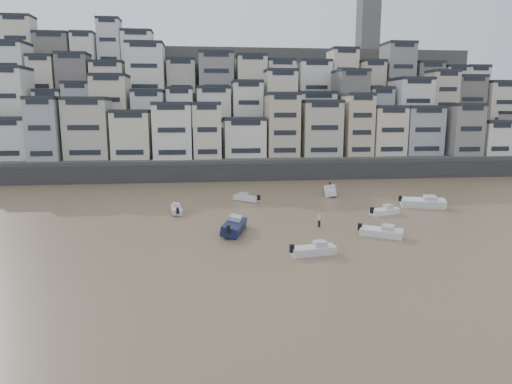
{
  "coord_description": "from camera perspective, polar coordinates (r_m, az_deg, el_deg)",
  "views": [
    {
      "loc": [
        2.56,
        -25.63,
        14.3
      ],
      "look_at": [
        9.0,
        30.0,
        4.0
      ],
      "focal_mm": 32.0,
      "sensor_mm": 36.0,
      "label": 1
    }
  ],
  "objects": [
    {
      "name": "boat_g",
      "position": [
        70.77,
        20.15,
        -1.12
      ],
      "size": [
        7.15,
        4.04,
        1.85
      ],
      "primitive_type": null,
      "rotation": [
        0.0,
        0.0,
        -0.28
      ],
      "color": "silver",
      "rests_on": "ground"
    },
    {
      "name": "boat_i",
      "position": [
        77.57,
        9.26,
        0.31
      ],
      "size": [
        3.56,
        6.66,
        1.73
      ],
      "primitive_type": null,
      "rotation": [
        0.0,
        0.0,
        -1.82
      ],
      "color": "silver",
      "rests_on": "ground"
    },
    {
      "name": "boat_a",
      "position": [
        45.79,
        7.21,
        -6.99
      ],
      "size": [
        5.07,
        2.37,
        1.33
      ],
      "primitive_type": null,
      "rotation": [
        0.0,
        0.0,
        0.16
      ],
      "color": "silver",
      "rests_on": "ground"
    },
    {
      "name": "boat_h",
      "position": [
        71.22,
        -1.16,
        -0.62
      ],
      "size": [
        4.62,
        4.46,
        1.32
      ],
      "primitive_type": null,
      "rotation": [
        0.0,
        0.0,
        2.39
      ],
      "color": "silver",
      "rests_on": "ground"
    },
    {
      "name": "boat_b",
      "position": [
        53.43,
        15.4,
        -4.71
      ],
      "size": [
        5.26,
        3.99,
        1.39
      ],
      "primitive_type": null,
      "rotation": [
        0.0,
        0.0,
        -0.52
      ],
      "color": "silver",
      "rests_on": "ground"
    },
    {
      "name": "person_pink",
      "position": [
        56.38,
        7.91,
        -3.46
      ],
      "size": [
        0.44,
        0.44,
        1.74
      ],
      "primitive_type": null,
      "color": "beige",
      "rests_on": "ground"
    },
    {
      "name": "hillside",
      "position": [
        131.05,
        -1.29,
        9.85
      ],
      "size": [
        141.04,
        66.0,
        50.0
      ],
      "color": "#4C4C47",
      "rests_on": "ground"
    },
    {
      "name": "boat_f",
      "position": [
        64.04,
        -9.92,
        -2.08
      ],
      "size": [
        2.05,
        4.64,
        1.22
      ],
      "primitive_type": null,
      "rotation": [
        0.0,
        0.0,
        1.7
      ],
      "color": "silver",
      "rests_on": "ground"
    },
    {
      "name": "boat_c",
      "position": [
        53.37,
        -2.75,
        -4.11
      ],
      "size": [
        3.92,
        7.08,
        1.84
      ],
      "primitive_type": null,
      "rotation": [
        0.0,
        0.0,
        1.3
      ],
      "color": "#12183A",
      "rests_on": "ground"
    },
    {
      "name": "boat_d",
      "position": [
        64.72,
        15.78,
        -2.16
      ],
      "size": [
        4.95,
        3.02,
        1.28
      ],
      "primitive_type": null,
      "rotation": [
        0.0,
        0.0,
        0.34
      ],
      "color": "white",
      "rests_on": "ground"
    },
    {
      "name": "harbor_wall",
      "position": [
        91.8,
        -1.89,
        2.56
      ],
      "size": [
        140.0,
        3.0,
        3.5
      ],
      "primitive_type": "cube",
      "color": "#38383A",
      "rests_on": "ground"
    },
    {
      "name": "ground",
      "position": [
        29.46,
        -11.35,
        -18.83
      ],
      "size": [
        400.0,
        400.0,
        0.0
      ],
      "primitive_type": "plane",
      "color": "olive",
      "rests_on": "ground"
    }
  ]
}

